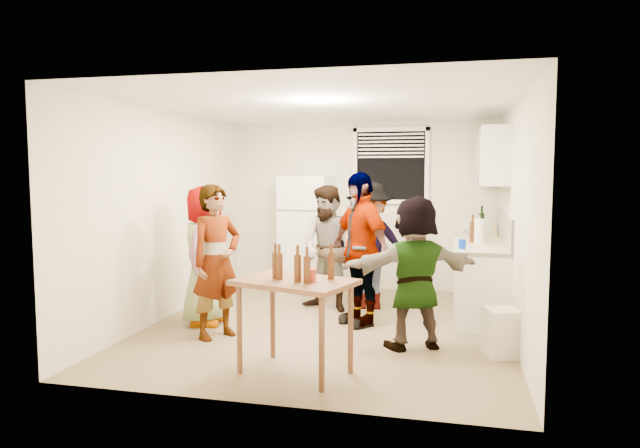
% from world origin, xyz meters
% --- Properties ---
extents(room, '(4.00, 4.50, 2.50)m').
position_xyz_m(room, '(0.00, 0.00, 0.00)').
color(room, silver).
rests_on(room, ground).
extents(window, '(1.12, 0.10, 1.06)m').
position_xyz_m(window, '(0.45, 2.21, 1.85)').
color(window, white).
rests_on(window, room).
extents(refrigerator, '(0.70, 0.70, 1.70)m').
position_xyz_m(refrigerator, '(-0.75, 1.88, 0.85)').
color(refrigerator, white).
rests_on(refrigerator, ground).
extents(counter_lower, '(0.60, 2.20, 0.86)m').
position_xyz_m(counter_lower, '(1.70, 1.15, 0.43)').
color(counter_lower, white).
rests_on(counter_lower, ground).
extents(countertop, '(0.64, 2.22, 0.04)m').
position_xyz_m(countertop, '(1.70, 1.15, 0.88)').
color(countertop, beige).
rests_on(countertop, counter_lower).
extents(backsplash, '(0.03, 2.20, 0.36)m').
position_xyz_m(backsplash, '(1.99, 1.15, 1.08)').
color(backsplash, beige).
rests_on(backsplash, countertop).
extents(upper_cabinets, '(0.34, 1.60, 0.70)m').
position_xyz_m(upper_cabinets, '(1.83, 1.35, 1.95)').
color(upper_cabinets, white).
rests_on(upper_cabinets, room).
extents(kettle, '(0.29, 0.26, 0.20)m').
position_xyz_m(kettle, '(1.65, 1.43, 0.90)').
color(kettle, silver).
rests_on(kettle, countertop).
extents(paper_towel, '(0.13, 0.13, 0.29)m').
position_xyz_m(paper_towel, '(1.68, 0.95, 0.90)').
color(paper_towel, white).
rests_on(paper_towel, countertop).
extents(wine_bottle, '(0.07, 0.07, 0.29)m').
position_xyz_m(wine_bottle, '(1.75, 1.93, 0.90)').
color(wine_bottle, black).
rests_on(wine_bottle, countertop).
extents(beer_bottle_counter, '(0.07, 0.07, 0.26)m').
position_xyz_m(beer_bottle_counter, '(1.60, 0.95, 0.90)').
color(beer_bottle_counter, '#47230C').
rests_on(beer_bottle_counter, countertop).
extents(blue_cup, '(0.08, 0.08, 0.11)m').
position_xyz_m(blue_cup, '(1.47, 0.32, 0.90)').
color(blue_cup, '#0434CE').
rests_on(blue_cup, countertop).
extents(picture_frame, '(0.02, 0.20, 0.17)m').
position_xyz_m(picture_frame, '(1.92, 1.81, 0.98)').
color(picture_frame, tan).
rests_on(picture_frame, countertop).
extents(trash_bin, '(0.39, 0.39, 0.46)m').
position_xyz_m(trash_bin, '(1.86, -0.63, 0.25)').
color(trash_bin, silver).
rests_on(trash_bin, ground).
extents(serving_table, '(1.14, 0.92, 0.83)m').
position_xyz_m(serving_table, '(0.04, -1.54, 0.00)').
color(serving_table, brown).
rests_on(serving_table, ground).
extents(beer_bottle_table, '(0.06, 0.06, 0.24)m').
position_xyz_m(beer_bottle_table, '(0.09, -1.63, 0.83)').
color(beer_bottle_table, '#47230C').
rests_on(beer_bottle_table, serving_table).
extents(red_cup, '(0.08, 0.08, 0.11)m').
position_xyz_m(red_cup, '(0.20, -1.57, 0.83)').
color(red_cup, red).
rests_on(red_cup, serving_table).
extents(guest_grey, '(1.63, 0.83, 0.51)m').
position_xyz_m(guest_grey, '(-1.43, -0.20, 0.00)').
color(guest_grey, gray).
rests_on(guest_grey, ground).
extents(guest_stripe, '(1.71, 1.36, 0.39)m').
position_xyz_m(guest_stripe, '(-1.07, -0.68, 0.00)').
color(guest_stripe, '#141933').
rests_on(guest_stripe, ground).
extents(guest_back_left, '(1.23, 1.76, 0.60)m').
position_xyz_m(guest_back_left, '(-0.15, 0.75, 0.00)').
color(guest_back_left, brown).
rests_on(guest_back_left, ground).
extents(guest_back_right, '(1.25, 1.75, 0.61)m').
position_xyz_m(guest_back_right, '(0.33, 0.99, 0.00)').
color(guest_back_right, '#434449').
rests_on(guest_back_right, ground).
extents(guest_black, '(1.99, 1.97, 0.43)m').
position_xyz_m(guest_black, '(0.33, 0.19, 0.00)').
color(guest_black, black).
rests_on(guest_black, ground).
extents(guest_orange, '(1.96, 2.01, 0.45)m').
position_xyz_m(guest_orange, '(1.01, -0.56, 0.00)').
color(guest_orange, '#C36F4E').
rests_on(guest_orange, ground).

